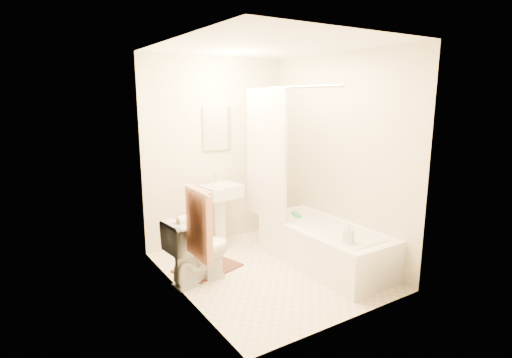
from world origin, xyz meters
TOP-DOWN VIEW (x-y plane):
  - floor at (0.00, 0.00)m, footprint 2.40×2.40m
  - ceiling at (0.00, 0.00)m, footprint 2.40×2.40m
  - wall_back at (0.00, 1.20)m, footprint 2.00×0.02m
  - wall_left at (-1.00, 0.00)m, footprint 0.02×2.40m
  - wall_right at (1.00, 0.00)m, footprint 0.02×2.40m
  - mirror at (0.00, 1.18)m, footprint 0.40×0.03m
  - curtain_rod at (0.30, 0.10)m, footprint 0.03×1.70m
  - shower_curtain at (0.30, 0.50)m, footprint 0.04×0.80m
  - towel_bar at (-0.96, -0.25)m, footprint 0.02×0.60m
  - towel at (-0.93, -0.25)m, footprint 0.06×0.45m
  - toilet_paper at (-0.93, 0.12)m, footprint 0.11×0.12m
  - toilet at (-0.75, 0.18)m, footprint 0.73×0.46m
  - sink at (-0.08, 0.95)m, footprint 0.49×0.42m
  - bathtub at (0.64, -0.20)m, footprint 0.72×1.65m
  - bath_mat at (-0.55, 0.40)m, footprint 0.78×0.67m
  - soap_bottle at (0.46, -0.74)m, footprint 0.12×0.12m
  - scrub_brush at (0.59, 0.27)m, footprint 0.13×0.21m

SIDE VIEW (x-z plane):
  - floor at x=0.00m, z-range 0.00..0.00m
  - bath_mat at x=-0.55m, z-range 0.00..0.02m
  - bathtub at x=0.64m, z-range 0.00..0.46m
  - toilet at x=-0.75m, z-range 0.00..0.68m
  - sink at x=-0.08m, z-range 0.00..0.89m
  - scrub_brush at x=0.59m, z-range 0.46..0.50m
  - soap_bottle at x=0.46m, z-range 0.46..0.66m
  - toilet_paper at x=-0.93m, z-range 0.64..0.76m
  - towel at x=-0.93m, z-range 0.45..1.11m
  - towel_bar at x=-0.96m, z-range 1.09..1.11m
  - wall_back at x=0.00m, z-range 0.00..2.40m
  - wall_left at x=-1.00m, z-range 0.00..2.40m
  - wall_right at x=1.00m, z-range 0.00..2.40m
  - shower_curtain at x=0.30m, z-range 0.44..2.00m
  - mirror at x=0.00m, z-range 1.23..1.77m
  - curtain_rod at x=0.30m, z-range 1.98..2.02m
  - ceiling at x=0.00m, z-range 2.40..2.40m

